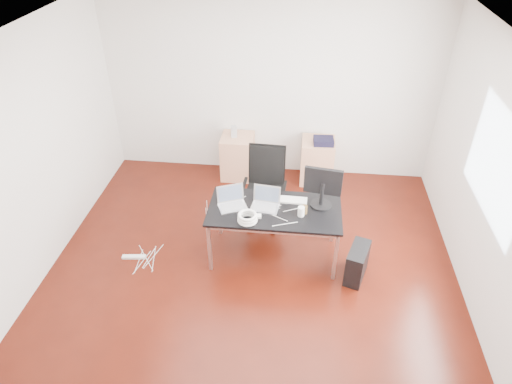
# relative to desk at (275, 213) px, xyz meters

# --- Properties ---
(room_shell) EXTENTS (5.00, 5.00, 5.00)m
(room_shell) POSITION_rel_desk_xyz_m (-0.21, -0.38, 0.73)
(room_shell) COLOR #380D06
(room_shell) RESTS_ON ground
(desk) EXTENTS (1.60, 0.80, 0.73)m
(desk) POSITION_rel_desk_xyz_m (0.00, 0.00, 0.00)
(desk) COLOR black
(desk) RESTS_ON ground
(office_chair) EXTENTS (0.50, 0.52, 1.08)m
(office_chair) POSITION_rel_desk_xyz_m (-0.18, 0.74, -0.07)
(office_chair) COLOR black
(office_chair) RESTS_ON ground
(filing_cabinet_left) EXTENTS (0.50, 0.50, 0.70)m
(filing_cabinet_left) POSITION_rel_desk_xyz_m (-0.72, 1.84, -0.33)
(filing_cabinet_left) COLOR tan
(filing_cabinet_left) RESTS_ON ground
(filing_cabinet_right) EXTENTS (0.50, 0.50, 0.70)m
(filing_cabinet_right) POSITION_rel_desk_xyz_m (0.54, 1.84, -0.33)
(filing_cabinet_right) COLOR tan
(filing_cabinet_right) RESTS_ON ground
(pc_tower) EXTENTS (0.33, 0.49, 0.44)m
(pc_tower) POSITION_rel_desk_xyz_m (1.02, -0.29, -0.46)
(pc_tower) COLOR black
(pc_tower) RESTS_ON ground
(wastebasket) EXTENTS (0.31, 0.31, 0.28)m
(wastebasket) POSITION_rel_desk_xyz_m (-0.32, 1.62, -0.54)
(wastebasket) COLOR black
(wastebasket) RESTS_ON ground
(power_strip) EXTENTS (0.30, 0.09, 0.04)m
(power_strip) POSITION_rel_desk_xyz_m (-1.77, -0.26, -0.66)
(power_strip) COLOR white
(power_strip) RESTS_ON ground
(laptop_left) EXTENTS (0.40, 0.36, 0.23)m
(laptop_left) POSITION_rel_desk_xyz_m (-0.53, 0.02, 0.11)
(laptop_left) COLOR silver
(laptop_left) RESTS_ON desk
(laptop_right) EXTENTS (0.36, 0.29, 0.23)m
(laptop_right) POSITION_rel_desk_xyz_m (-0.11, 0.05, 0.11)
(laptop_right) COLOR silver
(laptop_right) RESTS_ON desk
(monitor) EXTENTS (0.45, 0.26, 0.51)m
(monitor) POSITION_rel_desk_xyz_m (0.55, 0.15, 0.34)
(monitor) COLOR black
(monitor) RESTS_ON desk
(keyboard) EXTENTS (0.44, 0.15, 0.02)m
(keyboard) POSITION_rel_desk_xyz_m (0.16, 0.19, 0.06)
(keyboard) COLOR white
(keyboard) RESTS_ON desk
(cup_white) EXTENTS (0.09, 0.09, 0.12)m
(cup_white) POSITION_rel_desk_xyz_m (0.32, -0.09, 0.11)
(cup_white) COLOR white
(cup_white) RESTS_ON desk
(cup_brown) EXTENTS (0.09, 0.09, 0.10)m
(cup_brown) POSITION_rel_desk_xyz_m (0.35, -0.04, 0.10)
(cup_brown) COLOR #4F391B
(cup_brown) RESTS_ON desk
(cable_coil) EXTENTS (0.24, 0.24, 0.11)m
(cable_coil) POSITION_rel_desk_xyz_m (-0.30, -0.27, 0.11)
(cable_coil) COLOR white
(cable_coil) RESTS_ON desk
(power_adapter) EXTENTS (0.08, 0.08, 0.03)m
(power_adapter) POSITION_rel_desk_xyz_m (-0.18, -0.18, 0.07)
(power_adapter) COLOR white
(power_adapter) RESTS_ON desk
(speaker) EXTENTS (0.11, 0.10, 0.18)m
(speaker) POSITION_rel_desk_xyz_m (-0.77, 1.84, 0.11)
(speaker) COLOR #9E9E9E
(speaker) RESTS_ON filing_cabinet_left
(navy_garment) EXTENTS (0.31, 0.25, 0.09)m
(navy_garment) POSITION_rel_desk_xyz_m (0.61, 1.77, 0.07)
(navy_garment) COLOR black
(navy_garment) RESTS_ON filing_cabinet_right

